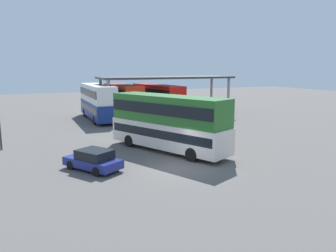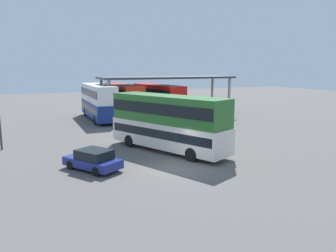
{
  "view_description": "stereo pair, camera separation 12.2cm",
  "coord_description": "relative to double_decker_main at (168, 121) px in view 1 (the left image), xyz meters",
  "views": [
    {
      "loc": [
        -9.23,
        -19.01,
        6.6
      ],
      "look_at": [
        1.33,
        4.44,
        2.0
      ],
      "focal_mm": 35.6,
      "sensor_mm": 36.0,
      "label": 1
    },
    {
      "loc": [
        -9.12,
        -19.06,
        6.6
      ],
      "look_at": [
        1.33,
        4.44,
        2.0
      ],
      "focal_mm": 35.6,
      "sensor_mm": 36.0,
      "label": 2
    }
  ],
  "objects": [
    {
      "name": "double_decker_near_canopy",
      "position": [
        -1.53,
        18.08,
        -0.01
      ],
      "size": [
        2.69,
        11.35,
        4.38
      ],
      "rotation": [
        0.0,
        0.0,
        1.55
      ],
      "color": "navy",
      "rests_on": "ground_plane"
    },
    {
      "name": "ground_plane",
      "position": [
        -1.32,
        -4.45,
        -2.4
      ],
      "size": [
        140.0,
        140.0,
        0.0
      ],
      "primitive_type": "plane",
      "color": "#585552"
    },
    {
      "name": "double_decker_main",
      "position": [
        0.0,
        0.0,
        0.0
      ],
      "size": [
        6.58,
        10.71,
        4.39
      ],
      "rotation": [
        0.0,
        0.0,
        1.99
      ],
      "color": "silver",
      "rests_on": "ground_plane"
    },
    {
      "name": "depot_canopy",
      "position": [
        7.47,
        17.18,
        2.54
      ],
      "size": [
        17.9,
        6.29,
        5.31
      ],
      "rotation": [
        0.0,
        0.0,
        -0.03
      ],
      "color": "#33353A",
      "rests_on": "ground_plane"
    },
    {
      "name": "double_decker_far_right",
      "position": [
        6.84,
        18.73,
        -0.11
      ],
      "size": [
        3.63,
        11.3,
        4.17
      ],
      "rotation": [
        0.0,
        0.0,
        1.67
      ],
      "color": "orange",
      "rests_on": "ground_plane"
    },
    {
      "name": "parked_hatchback",
      "position": [
        -6.44,
        -2.58,
        -1.73
      ],
      "size": [
        3.51,
        4.2,
        1.35
      ],
      "rotation": [
        0.0,
        0.0,
        2.12
      ],
      "color": "navy",
      "rests_on": "ground_plane"
    },
    {
      "name": "double_decker_mid_row",
      "position": [
        1.94,
        18.63,
        -0.05
      ],
      "size": [
        2.58,
        10.61,
        4.3
      ],
      "rotation": [
        0.0,
        0.0,
        1.56
      ],
      "color": "orange",
      "rests_on": "ground_plane"
    }
  ]
}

